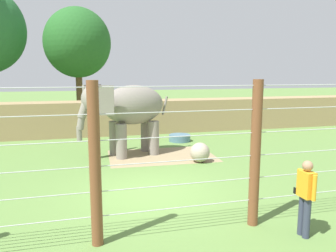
# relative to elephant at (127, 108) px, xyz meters

# --- Properties ---
(ground_plane) EXTENTS (120.00, 120.00, 0.00)m
(ground_plane) POSITION_rel_elephant_xyz_m (0.02, -4.65, -2.01)
(ground_plane) COLOR #5B7F3D
(dirt_patch) EXTENTS (4.56, 3.19, 0.01)m
(dirt_patch) POSITION_rel_elephant_xyz_m (1.38, -0.48, -2.01)
(dirt_patch) COLOR #937F5B
(dirt_patch) RESTS_ON ground
(embankment_wall) EXTENTS (36.00, 1.80, 1.90)m
(embankment_wall) POSITION_rel_elephant_xyz_m (0.02, 5.39, -1.06)
(embankment_wall) COLOR #997F56
(embankment_wall) RESTS_ON ground
(elephant) EXTENTS (4.02, 2.15, 3.04)m
(elephant) POSITION_rel_elephant_xyz_m (0.00, 0.00, 0.00)
(elephant) COLOR gray
(elephant) RESTS_ON ground
(enrichment_ball) EXTENTS (0.78, 0.78, 0.78)m
(enrichment_ball) POSITION_rel_elephant_xyz_m (2.60, -1.84, -1.62)
(enrichment_ball) COLOR tan
(enrichment_ball) RESTS_ON ground
(cable_fence) EXTENTS (12.04, 0.23, 3.34)m
(cable_fence) POSITION_rel_elephant_xyz_m (0.05, -7.33, -0.33)
(cable_fence) COLOR brown
(cable_fence) RESTS_ON ground
(zookeeper) EXTENTS (0.23, 0.58, 1.67)m
(zookeeper) POSITION_rel_elephant_xyz_m (2.62, -8.12, -1.09)
(zookeeper) COLOR #33384C
(zookeeper) RESTS_ON ground
(water_tub) EXTENTS (1.10, 1.10, 0.35)m
(water_tub) POSITION_rel_elephant_xyz_m (3.03, 2.27, -1.83)
(water_tub) COLOR slate
(water_tub) RESTS_ON ground
(tree_left_of_centre) EXTENTS (4.50, 4.50, 7.89)m
(tree_left_of_centre) POSITION_rel_elephant_xyz_m (-1.84, 10.24, 3.49)
(tree_left_of_centre) COLOR brown
(tree_left_of_centre) RESTS_ON ground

